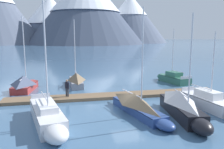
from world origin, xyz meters
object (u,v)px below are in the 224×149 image
object	(u,v)px
sailboat_nearest_berth	(25,83)
sailboat_outer_slip	(211,103)
sailboat_far_berth	(182,106)
person_on_dock	(67,87)
sailboat_second_berth	(48,117)
sailboat_mid_dock_port	(76,79)
sailboat_end_of_dock	(172,78)
sailboat_mid_dock_starboard	(138,105)

from	to	relation	value
sailboat_nearest_berth	sailboat_outer_slip	size ratio (longest dim) A/B	1.27
sailboat_nearest_berth	sailboat_far_berth	distance (m)	17.75
sailboat_nearest_berth	person_on_dock	distance (m)	6.84
sailboat_second_berth	sailboat_mid_dock_port	size ratio (longest dim) A/B	1.07
sailboat_end_of_dock	sailboat_far_berth	bearing A→B (deg)	-114.10
sailboat_nearest_berth	sailboat_mid_dock_port	distance (m)	6.01
sailboat_second_berth	sailboat_end_of_dock	world-z (taller)	sailboat_second_berth
sailboat_far_berth	sailboat_outer_slip	size ratio (longest dim) A/B	1.17
sailboat_second_berth	sailboat_mid_dock_port	world-z (taller)	sailboat_second_berth
sailboat_second_berth	sailboat_outer_slip	distance (m)	13.26
sailboat_mid_dock_starboard	sailboat_end_of_dock	world-z (taller)	sailboat_mid_dock_starboard
sailboat_mid_dock_port	sailboat_far_berth	xyz separation A→B (m)	(7.16, -13.35, 0.09)
sailboat_nearest_berth	sailboat_end_of_dock	bearing A→B (deg)	1.72
sailboat_mid_dock_port	sailboat_end_of_dock	size ratio (longest dim) A/B	1.17
sailboat_nearest_berth	sailboat_second_berth	world-z (taller)	sailboat_second_berth
sailboat_mid_dock_port	sailboat_end_of_dock	bearing A→B (deg)	-3.32
sailboat_second_berth	person_on_dock	xyz separation A→B (m)	(1.50, 6.50, 0.62)
sailboat_far_berth	sailboat_outer_slip	distance (m)	3.48
person_on_dock	sailboat_mid_dock_starboard	bearing A→B (deg)	-46.08
person_on_dock	sailboat_second_berth	bearing A→B (deg)	-102.97
sailboat_nearest_berth	sailboat_mid_dock_starboard	distance (m)	14.57
sailboat_mid_dock_port	sailboat_outer_slip	distance (m)	16.12
sailboat_mid_dock_port	sailboat_far_berth	world-z (taller)	sailboat_mid_dock_port
sailboat_mid_dock_port	sailboat_far_berth	distance (m)	15.15
sailboat_nearest_berth	person_on_dock	bearing A→B (deg)	-47.86
sailboat_far_berth	sailboat_second_berth	bearing A→B (deg)	177.20
sailboat_second_berth	person_on_dock	size ratio (longest dim) A/B	5.20
sailboat_second_berth	sailboat_end_of_dock	distance (m)	19.75
sailboat_end_of_dock	sailboat_second_berth	bearing A→B (deg)	-142.14
sailboat_mid_dock_port	sailboat_far_berth	size ratio (longest dim) A/B	1.06
person_on_dock	sailboat_outer_slip	bearing A→B (deg)	-26.70
sailboat_end_of_dock	person_on_dock	xyz separation A→B (m)	(-14.09, -5.62, 0.68)
sailboat_nearest_berth	sailboat_outer_slip	distance (m)	19.67
sailboat_mid_dock_port	person_on_dock	bearing A→B (deg)	-101.48
sailboat_far_berth	sailboat_nearest_berth	bearing A→B (deg)	137.25
sailboat_outer_slip	sailboat_end_of_dock	size ratio (longest dim) A/B	0.94
sailboat_nearest_berth	sailboat_mid_dock_port	xyz separation A→B (m)	(5.87, 1.30, -0.01)
sailboat_mid_dock_port	sailboat_mid_dock_starboard	distance (m)	12.62
sailboat_mid_dock_starboard	person_on_dock	distance (m)	7.77
sailboat_mid_dock_port	sailboat_mid_dock_starboard	size ratio (longest dim) A/B	0.99
sailboat_second_berth	person_on_dock	distance (m)	6.70
sailboat_second_berth	sailboat_outer_slip	bearing A→B (deg)	2.56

